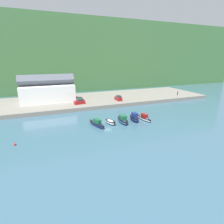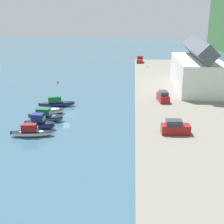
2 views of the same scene
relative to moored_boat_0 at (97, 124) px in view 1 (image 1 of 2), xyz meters
name	(u,v)px [view 1 (image 1 of 2)]	position (x,y,z in m)	size (l,w,h in m)	color
ground_plane	(108,122)	(4.04, 2.11, -0.77)	(320.00, 320.00, 0.00)	#385B70
hillside_backdrop	(65,56)	(4.04, 93.20, 19.61)	(240.00, 76.27, 40.76)	#42703D
quay_promenade	(86,100)	(4.04, 30.07, -0.04)	(112.63, 28.23, 1.45)	gray
harbor_clubhouse	(48,92)	(-11.66, 29.87, 4.85)	(21.23, 9.27, 11.22)	white
moored_boat_0	(97,124)	(0.00, 0.00, 0.00)	(3.62, 7.71, 2.16)	navy
moored_boat_1	(110,122)	(4.29, 0.26, -0.18)	(2.98, 4.82, 1.08)	silver
moored_boat_2	(123,120)	(8.16, -0.06, 0.07)	(2.83, 6.67, 2.33)	#33568E
moored_boat_3	(134,118)	(12.11, 0.07, 0.20)	(2.40, 5.40, 2.64)	navy
moored_boat_4	(144,118)	(15.32, -0.34, -0.05)	(2.37, 6.92, 2.05)	white
parked_car_0	(80,102)	(-0.54, 21.51, 1.60)	(4.41, 2.38, 2.16)	maroon
parked_car_1	(118,98)	(16.17, 21.86, 1.60)	(2.00, 4.28, 2.16)	maroon
person_on_quay	(178,93)	(47.42, 21.39, 1.78)	(0.40, 0.40, 2.14)	#232838
mooring_buoy_0	(15,144)	(-20.41, -4.59, -0.51)	(0.51, 0.51, 0.51)	red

